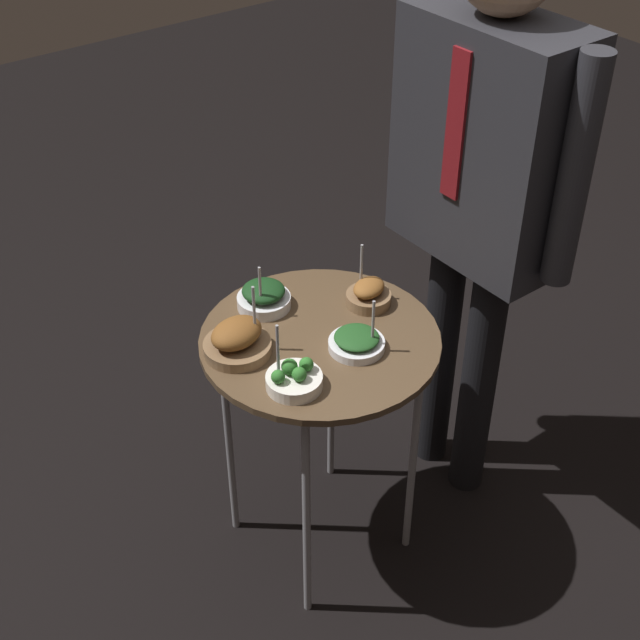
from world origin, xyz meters
TOP-DOWN VIEW (x-y plane):
  - ground_plane at (0.00, 0.00)m, footprint 8.00×8.00m
  - serving_cart at (0.00, 0.00)m, footprint 0.57×0.57m
  - bowl_spinach_front_center at (0.09, 0.04)m, footprint 0.13×0.13m
  - bowl_spinach_mid_right at (-0.18, -0.04)m, footprint 0.13×0.13m
  - bowl_roast_near_rim at (-0.07, -0.18)m, footprint 0.16×0.16m
  - bowl_roast_back_left at (-0.03, 0.18)m, footprint 0.11×0.11m
  - bowl_broccoli_far_rim at (0.11, -0.15)m, footprint 0.13×0.13m
  - waiter_figure at (0.02, 0.48)m, footprint 0.59×0.22m

SIDE VIEW (x-z plane):
  - ground_plane at x=0.00m, z-range 0.00..0.00m
  - serving_cart at x=0.00m, z-range 0.29..1.01m
  - bowl_spinach_front_center at x=0.09m, z-range 0.66..0.80m
  - bowl_broccoli_far_rim at x=0.11m, z-range 0.66..0.82m
  - bowl_roast_back_left at x=-0.03m, z-range 0.66..0.82m
  - bowl_spinach_mid_right at x=-0.18m, z-range 0.67..0.81m
  - bowl_roast_near_rim at x=-0.07m, z-range 0.66..0.84m
  - waiter_figure at x=0.02m, z-range 0.21..1.81m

